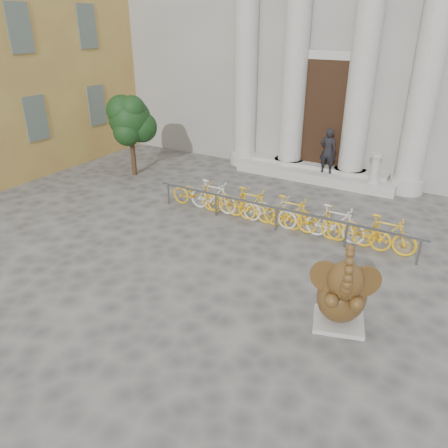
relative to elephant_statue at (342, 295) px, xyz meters
The scene contains 8 objects.
ground 3.76m from the elephant_statue, 157.61° to the right, with size 80.00×80.00×0.00m, color #474442.
classical_building 14.92m from the elephant_statue, 104.16° to the left, with size 22.00×10.70×12.00m.
entrance_steps 8.71m from the elephant_statue, 113.11° to the left, with size 6.00×1.20×0.36m, color #A8A59E.
elephant_statue is the anchor object (origin of this frame).
bike_rack 4.53m from the elephant_statue, 129.17° to the left, with size 8.00×0.53×1.00m.
tree 10.83m from the elephant_statue, 152.66° to the left, with size 1.75×1.59×3.03m.
pedestrian 8.47m from the elephant_statue, 110.52° to the left, with size 0.60×0.39×1.63m, color black.
balustrade_post 7.79m from the elephant_statue, 98.88° to the left, with size 0.42×0.42×1.02m.
Camera 1 is at (5.00, -5.76, 5.52)m, focal length 35.00 mm.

